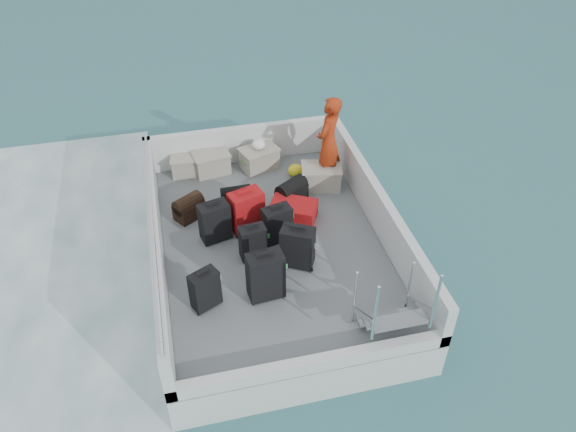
% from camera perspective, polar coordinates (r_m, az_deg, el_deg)
% --- Properties ---
extents(ground, '(160.00, 160.00, 0.00)m').
position_cam_1_polar(ground, '(9.21, -1.59, -5.56)').
color(ground, '#15444C').
rests_on(ground, ground).
extents(ferry_hull, '(3.60, 5.00, 0.60)m').
position_cam_1_polar(ferry_hull, '(9.01, -1.63, -4.19)').
color(ferry_hull, silver).
rests_on(ferry_hull, ground).
extents(deck, '(3.30, 4.70, 0.02)m').
position_cam_1_polar(deck, '(8.80, -1.66, -2.72)').
color(deck, slate).
rests_on(deck, ferry_hull).
extents(deck_fittings, '(3.60, 5.00, 0.90)m').
position_cam_1_polar(deck_fittings, '(8.37, 1.07, -1.82)').
color(deck_fittings, silver).
rests_on(deck_fittings, deck).
extents(suitcase_0, '(0.45, 0.37, 0.61)m').
position_cam_1_polar(suitcase_0, '(7.71, -8.42, -7.47)').
color(suitcase_0, black).
rests_on(suitcase_0, deck).
extents(suitcase_2, '(0.51, 0.38, 0.66)m').
position_cam_1_polar(suitcase_2, '(8.72, -7.44, -0.62)').
color(suitcase_2, black).
rests_on(suitcase_2, deck).
extents(suitcase_3, '(0.52, 0.34, 0.75)m').
position_cam_1_polar(suitcase_3, '(7.71, -2.29, -6.14)').
color(suitcase_3, black).
rests_on(suitcase_3, deck).
extents(suitcase_4, '(0.41, 0.27, 0.58)m').
position_cam_1_polar(suitcase_4, '(8.36, -3.59, -2.75)').
color(suitcase_4, black).
rests_on(suitcase_4, deck).
extents(suitcase_5, '(0.58, 0.45, 0.71)m').
position_cam_1_polar(suitcase_5, '(8.84, -4.23, 0.47)').
color(suitcase_5, '#AD0D17').
rests_on(suitcase_5, deck).
extents(suitcase_6, '(0.56, 0.48, 0.67)m').
position_cam_1_polar(suitcase_6, '(8.20, 0.97, -3.22)').
color(suitcase_6, black).
rests_on(suitcase_6, deck).
extents(suitcase_7, '(0.48, 0.35, 0.61)m').
position_cam_1_polar(suitcase_7, '(8.64, -1.11, -0.86)').
color(suitcase_7, black).
rests_on(suitcase_7, deck).
extents(suitcase_8, '(0.87, 0.76, 0.29)m').
position_cam_1_polar(suitcase_8, '(9.16, 0.55, 0.54)').
color(suitcase_8, '#AD0D17').
rests_on(suitcase_8, deck).
extents(duffel_0, '(0.56, 0.51, 0.32)m').
position_cam_1_polar(duffel_0, '(9.31, -10.01, 0.68)').
color(duffel_0, black).
rests_on(duffel_0, deck).
extents(duffel_1, '(0.50, 0.31, 0.32)m').
position_cam_1_polar(duffel_1, '(9.41, -5.24, 1.64)').
color(duffel_1, black).
rests_on(duffel_1, deck).
extents(duffel_2, '(0.61, 0.54, 0.32)m').
position_cam_1_polar(duffel_2, '(9.52, 0.37, 2.33)').
color(duffel_2, black).
rests_on(duffel_2, deck).
extents(crate_0, '(0.60, 0.45, 0.34)m').
position_cam_1_polar(crate_0, '(10.34, -10.12, 5.04)').
color(crate_0, '#A6A091').
rests_on(crate_0, deck).
extents(crate_1, '(0.66, 0.51, 0.37)m').
position_cam_1_polar(crate_1, '(10.32, -7.75, 5.31)').
color(crate_1, '#A6A091').
rests_on(crate_1, deck).
extents(crate_2, '(0.74, 0.62, 0.38)m').
position_cam_1_polar(crate_2, '(10.34, -2.94, 5.80)').
color(crate_2, '#A6A091').
rests_on(crate_2, deck).
extents(crate_3, '(0.73, 0.57, 0.39)m').
position_cam_1_polar(crate_3, '(9.84, 3.39, 3.91)').
color(crate_3, '#A6A091').
rests_on(crate_3, deck).
extents(yellow_bag, '(0.28, 0.26, 0.22)m').
position_cam_1_polar(yellow_bag, '(10.17, 0.78, 4.67)').
color(yellow_bag, gold).
rests_on(yellow_bag, deck).
extents(white_bag, '(0.24, 0.24, 0.18)m').
position_cam_1_polar(white_bag, '(10.19, -3.00, 7.12)').
color(white_bag, white).
rests_on(white_bag, crate_2).
extents(passenger, '(0.69, 0.72, 1.64)m').
position_cam_1_polar(passenger, '(9.65, 4.13, 7.52)').
color(passenger, red).
rests_on(passenger, deck).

